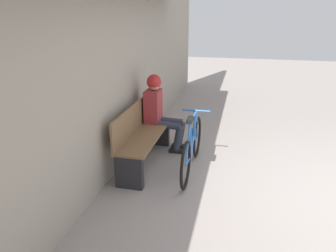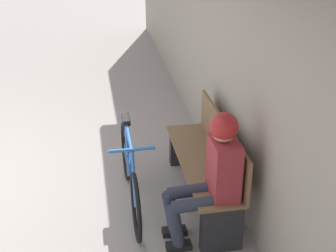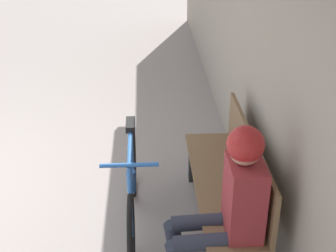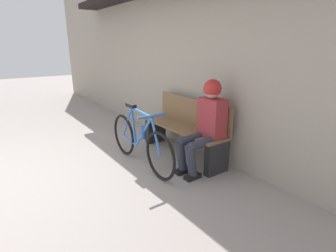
# 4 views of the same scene
# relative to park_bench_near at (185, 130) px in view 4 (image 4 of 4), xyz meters

# --- Properties ---
(storefront_wall) EXTENTS (12.00, 0.56, 3.20)m
(storefront_wall) POSITION_rel_park_bench_near_xyz_m (-0.56, 0.31, 1.26)
(storefront_wall) COLOR #9E9384
(storefront_wall) RESTS_ON ground_plane
(park_bench_near) EXTENTS (1.55, 0.42, 0.86)m
(park_bench_near) POSITION_rel_park_bench_near_xyz_m (0.00, 0.00, 0.00)
(park_bench_near) COLOR brown
(park_bench_near) RESTS_ON ground_plane
(bicycle) EXTENTS (1.61, 0.40, 0.84)m
(bicycle) POSITION_rel_park_bench_near_xyz_m (-0.06, -0.74, -0.05)
(bicycle) COLOR black
(bicycle) RESTS_ON ground_plane
(person_seated) EXTENTS (0.34, 0.62, 1.21)m
(person_seated) POSITION_rel_park_bench_near_xyz_m (0.57, -0.11, 0.30)
(person_seated) COLOR #2D3342
(person_seated) RESTS_ON ground_plane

